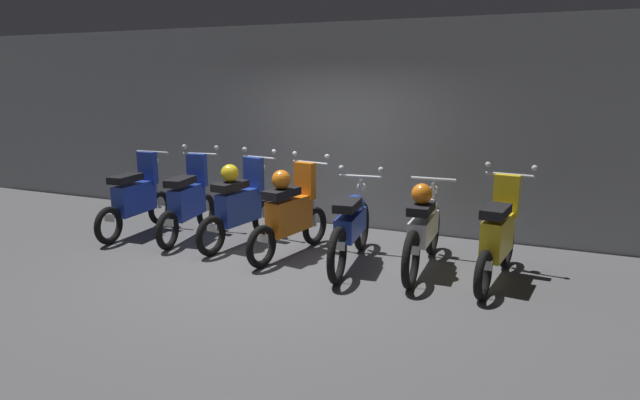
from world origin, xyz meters
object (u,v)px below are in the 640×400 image
(motorbike_slot_0, at_px, (136,198))
(motorbike_slot_4, at_px, (351,226))
(motorbike_slot_1, at_px, (188,202))
(motorbike_slot_6, at_px, (498,236))
(motorbike_slot_2, at_px, (240,204))
(motorbike_slot_3, at_px, (291,212))
(motorbike_slot_5, at_px, (424,227))

(motorbike_slot_0, bearing_deg, motorbike_slot_4, -1.43)
(motorbike_slot_1, bearing_deg, motorbike_slot_6, -1.25)
(motorbike_slot_1, bearing_deg, motorbike_slot_2, -0.42)
(motorbike_slot_0, xyz_separation_m, motorbike_slot_3, (2.56, -0.04, 0.04))
(motorbike_slot_2, bearing_deg, motorbike_slot_1, 179.58)
(motorbike_slot_4, xyz_separation_m, motorbike_slot_6, (1.71, 0.11, 0.04))
(motorbike_slot_0, bearing_deg, motorbike_slot_5, 1.09)
(motorbike_slot_0, distance_m, motorbike_slot_5, 4.25)
(motorbike_slot_0, bearing_deg, motorbike_slot_2, 3.63)
(motorbike_slot_4, distance_m, motorbike_slot_6, 1.71)
(motorbike_slot_1, height_order, motorbike_slot_3, same)
(motorbike_slot_4, relative_size, motorbike_slot_6, 1.16)
(motorbike_slot_2, xyz_separation_m, motorbike_slot_6, (3.40, -0.09, -0.04))
(motorbike_slot_2, relative_size, motorbike_slot_5, 0.86)
(motorbike_slot_0, relative_size, motorbike_slot_2, 1.00)
(motorbike_slot_0, xyz_separation_m, motorbike_slot_6, (5.11, 0.02, 0.00))
(motorbike_slot_5, bearing_deg, motorbike_slot_4, -168.99)
(motorbike_slot_1, relative_size, motorbike_slot_5, 0.86)
(motorbike_slot_0, relative_size, motorbike_slot_6, 1.00)
(motorbike_slot_5, bearing_deg, motorbike_slot_0, -178.91)
(motorbike_slot_2, xyz_separation_m, motorbike_slot_5, (2.55, -0.03, -0.04))
(motorbike_slot_0, distance_m, motorbike_slot_2, 1.71)
(motorbike_slot_5, height_order, motorbike_slot_6, motorbike_slot_6)
(motorbike_slot_3, height_order, motorbike_slot_4, motorbike_slot_3)
(motorbike_slot_3, bearing_deg, motorbike_slot_6, 1.49)
(motorbike_slot_3, relative_size, motorbike_slot_5, 0.86)
(motorbike_slot_2, height_order, motorbike_slot_6, same)
(motorbike_slot_0, relative_size, motorbike_slot_5, 0.86)
(motorbike_slot_4, distance_m, motorbike_slot_5, 0.87)
(motorbike_slot_4, bearing_deg, motorbike_slot_1, 175.53)
(motorbike_slot_3, xyz_separation_m, motorbike_slot_4, (0.84, -0.04, -0.08))
(motorbike_slot_1, xyz_separation_m, motorbike_slot_6, (4.26, -0.09, 0.00))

